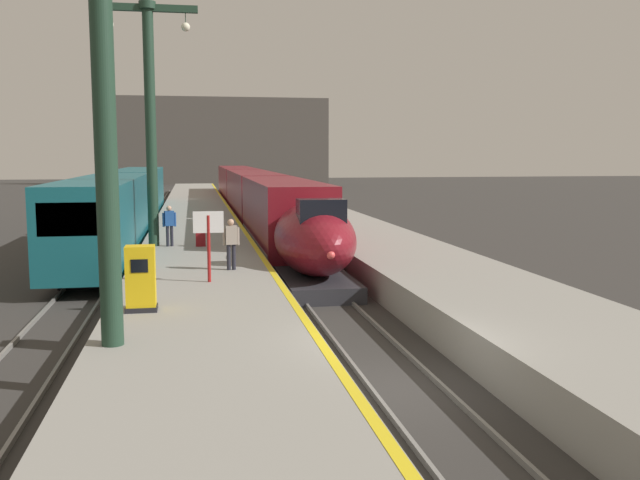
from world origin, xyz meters
TOP-DOWN VIEW (x-y plane):
  - ground_plane at (0.00, 0.00)m, footprint 260.00×260.00m
  - platform_left at (-4.05, 24.75)m, footprint 4.80×110.00m
  - platform_right at (4.05, 24.75)m, footprint 4.80×110.00m
  - platform_left_safety_stripe at (-1.77, 24.75)m, footprint 0.20×107.80m
  - rail_main_left at (-0.75, 27.50)m, footprint 0.08×110.00m
  - rail_main_right at (0.75, 27.50)m, footprint 0.08×110.00m
  - rail_secondary_left at (-8.85, 27.50)m, footprint 0.08×110.00m
  - rail_secondary_right at (-7.35, 27.50)m, footprint 0.08×110.00m
  - highspeed_train_main at (0.00, 35.40)m, footprint 2.92×56.39m
  - regional_train_adjacent at (-8.10, 28.22)m, footprint 2.85×36.60m
  - station_column_near at (-5.85, 0.62)m, footprint 4.00×0.68m
  - station_column_mid at (-5.90, 16.20)m, footprint 4.00×0.68m
  - passenger_near_edge at (-5.24, 15.92)m, footprint 0.56×0.30m
  - passenger_mid_platform at (-3.06, 9.43)m, footprint 0.56×0.29m
  - rolling_suitcase at (-3.98, 15.66)m, footprint 0.40×0.22m
  - ticket_machine_yellow at (-5.55, 3.70)m, footprint 0.76×0.62m
  - departure_info_board at (-3.82, 7.33)m, footprint 0.90×0.10m
  - terminus_back_wall at (0.00, 102.00)m, footprint 36.00×2.00m

SIDE VIEW (x-z plane):
  - ground_plane at x=0.00m, z-range 0.00..0.00m
  - rail_main_left at x=-0.75m, z-range 0.00..0.12m
  - rail_main_right at x=0.75m, z-range 0.00..0.12m
  - rail_secondary_left at x=-8.85m, z-range 0.00..0.12m
  - rail_secondary_right at x=-7.35m, z-range 0.00..0.12m
  - platform_left at x=-4.05m, z-range 0.00..1.05m
  - platform_right at x=4.05m, z-range 0.00..1.05m
  - platform_left_safety_stripe at x=-1.77m, z-range 1.05..1.06m
  - rolling_suitcase at x=-3.98m, z-range 0.86..1.85m
  - ticket_machine_yellow at x=-5.55m, z-range 0.99..2.59m
  - highspeed_train_main at x=0.00m, z-range 0.16..3.76m
  - passenger_near_edge at x=-5.24m, z-range 1.19..2.88m
  - passenger_mid_platform at x=-3.06m, z-range 1.19..2.88m
  - regional_train_adjacent at x=-8.10m, z-range 0.23..4.03m
  - departure_info_board at x=-3.82m, z-range 1.50..3.62m
  - station_column_mid at x=-5.90m, z-range 2.00..11.89m
  - terminus_back_wall at x=0.00m, z-range 0.00..14.00m
  - station_column_near at x=-5.85m, z-range 2.13..12.41m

